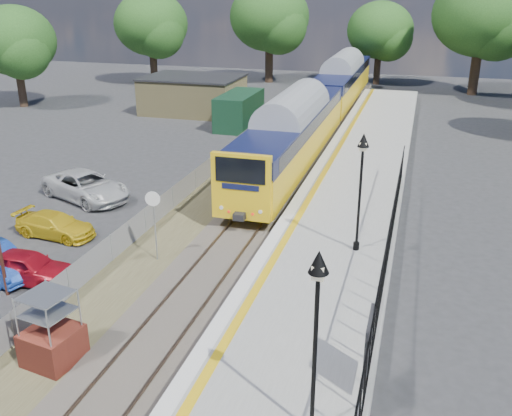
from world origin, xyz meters
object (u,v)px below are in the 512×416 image
at_px(victorian_lamp_north, 362,165).
at_px(train, 323,100).
at_px(speed_sign, 154,214).
at_px(car_red, 27,267).
at_px(car_white, 86,186).
at_px(brick_plinth, 51,330).
at_px(victorian_lamp_south, 317,303).
at_px(car_yellow, 55,225).

height_order(victorian_lamp_north, train, victorian_lamp_north).
height_order(speed_sign, car_red, speed_sign).
bearing_deg(car_white, brick_plinth, -129.58).
distance_m(victorian_lamp_south, car_white, 20.62).
height_order(victorian_lamp_south, car_white, victorian_lamp_south).
xyz_separation_m(brick_plinth, car_red, (-3.89, 4.01, -0.50)).
height_order(car_yellow, car_white, car_white).
height_order(train, brick_plinth, train).
bearing_deg(victorian_lamp_south, speed_sign, 133.05).
bearing_deg(train, speed_sign, -95.98).
height_order(victorian_lamp_south, car_red, victorian_lamp_south).
bearing_deg(car_white, car_yellow, -142.23).
bearing_deg(victorian_lamp_south, car_yellow, 144.48).
bearing_deg(victorian_lamp_south, train, 99.63).
height_order(speed_sign, car_white, speed_sign).
xyz_separation_m(victorian_lamp_south, victorian_lamp_north, (-0.20, 10.00, 0.00)).
height_order(victorian_lamp_north, car_red, victorian_lamp_north).
relative_size(victorian_lamp_south, train, 0.11).
bearing_deg(victorian_lamp_south, victorian_lamp_north, 91.15).
height_order(brick_plinth, car_yellow, brick_plinth).
xyz_separation_m(train, car_red, (-6.39, -26.79, -1.72)).
xyz_separation_m(victorian_lamp_north, train, (-5.30, 22.42, -1.96)).
relative_size(victorian_lamp_south, speed_sign, 1.53).
bearing_deg(brick_plinth, car_white, 117.94).
xyz_separation_m(victorian_lamp_south, brick_plinth, (-8.00, 1.62, -3.18)).
bearing_deg(victorian_lamp_north, speed_sign, -169.57).
distance_m(victorian_lamp_north, brick_plinth, 11.88).
distance_m(train, car_white, 20.53).
distance_m(victorian_lamp_south, car_yellow, 16.86).
bearing_deg(speed_sign, victorian_lamp_south, -58.03).
height_order(victorian_lamp_north, speed_sign, victorian_lamp_north).
bearing_deg(car_white, train, -3.97).
relative_size(victorian_lamp_north, speed_sign, 1.53).
bearing_deg(victorian_lamp_north, victorian_lamp_south, -88.85).
bearing_deg(car_red, car_white, 15.45).
relative_size(victorian_lamp_north, car_yellow, 1.24).
relative_size(train, brick_plinth, 17.52).
distance_m(victorian_lamp_north, car_white, 15.41).
bearing_deg(speed_sign, car_yellow, 158.55).
distance_m(train, car_red, 27.59).
bearing_deg(victorian_lamp_south, car_white, 136.04).
distance_m(victorian_lamp_south, brick_plinth, 8.76).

